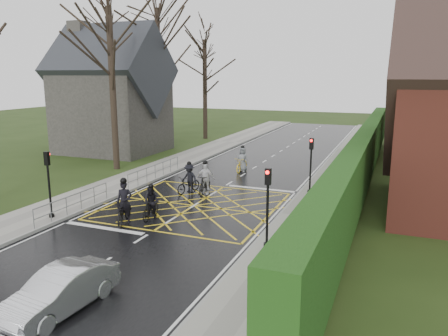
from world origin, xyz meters
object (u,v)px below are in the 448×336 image
Objects in this scene: cyclist_back at (151,206)px; cyclist_mid at (189,181)px; cyclist_lead at (242,163)px; car at (60,291)px; cyclist_rear at (124,208)px; cyclist_front at (205,182)px.

cyclist_back is 4.80m from cyclist_mid.
cyclist_lead is 19.10m from car.
cyclist_rear reaches higher than cyclist_mid.
cyclist_back is 0.90× the size of cyclist_lead.
cyclist_back reaches higher than car.
cyclist_rear is 5.76m from cyclist_mid.
cyclist_back is 0.87× the size of cyclist_front.
cyclist_back is at bearing -91.82° from cyclist_lead.
cyclist_rear reaches higher than cyclist_back.
cyclist_front is 0.53× the size of car.
cyclist_front reaches higher than car.
cyclist_mid reaches higher than cyclist_back.
cyclist_rear reaches higher than cyclist_lead.
cyclist_rear is at bearing -79.80° from cyclist_mid.
cyclist_lead is at bearing 83.55° from cyclist_front.
cyclist_rear is at bearing -137.40° from cyclist_back.
cyclist_rear is 5.96m from cyclist_front.
cyclist_lead is at bearing 95.62° from cyclist_mid.
cyclist_front reaches higher than cyclist_back.
cyclist_rear is 1.15× the size of cyclist_front.
cyclist_lead is at bearing 80.88° from cyclist_back.
cyclist_front is (0.97, 0.05, 0.05)m from cyclist_mid.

